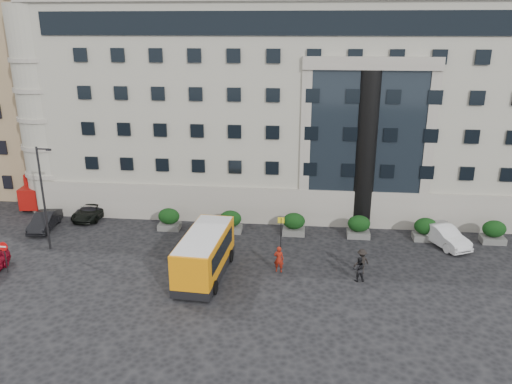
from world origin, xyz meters
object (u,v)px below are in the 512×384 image
hedge_a (169,219)px  parked_car_d (93,211)px  parked_car_c (98,205)px  red_truck (45,187)px  pedestrian_c (362,262)px  bus_stop_sign (281,227)px  pedestrian_b (359,269)px  no_entry_sign (4,251)px  hedge_b (231,221)px  white_taxi (443,235)px  street_lamp (44,195)px  hedge_e (425,229)px  pedestrian_a (279,259)px  parked_car_b (45,221)px  minibus (205,253)px  hedge_d (359,226)px  hedge_c (294,224)px  hedge_f (494,232)px

hedge_a → parked_car_d: size_ratio=0.39×
parked_car_c → red_truck: bearing=167.7°
pedestrian_c → red_truck: bearing=-51.8°
bus_stop_sign → pedestrian_b: 7.20m
no_entry_sign → pedestrian_b: size_ratio=1.34×
hedge_b → white_taxi: size_ratio=0.38×
hedge_a → street_lamp: bearing=-148.8°
hedge_e → pedestrian_a: 13.04m
parked_car_d → hedge_a: bearing=-9.0°
street_lamp → parked_car_c: size_ratio=1.53×
hedge_a → parked_car_b: (-10.37, -1.03, -0.21)m
red_truck → pedestrian_a: (23.14, -11.89, -0.68)m
no_entry_sign → parked_car_d: size_ratio=0.49×
hedge_a → white_taxi: bearing=-2.1°
minibus → pedestrian_a: minibus is taller
red_truck → parked_car_b: bearing=-69.9°
hedge_e → red_truck: size_ratio=0.30×
hedge_d → red_truck: (-29.15, 5.22, 0.70)m
hedge_c → bus_stop_sign: bearing=-107.8°
hedge_d → pedestrian_c: bearing=-93.3°
parked_car_d → red_truck: bearing=156.7°
hedge_c → hedge_f: bearing=0.0°
bus_stop_sign → hedge_b: bearing=146.9°
hedge_f → parked_car_c: size_ratio=0.35×
parked_car_c → parked_car_d: 1.20m
no_entry_sign → street_lamp: bearing=75.3°
street_lamp → bus_stop_sign: 17.75m
hedge_d → no_entry_sign: bearing=-160.2°
hedge_c → pedestrian_c: bearing=-52.8°
white_taxi → pedestrian_c: pedestrian_c is taller
hedge_b → parked_car_b: bearing=-176.2°
bus_stop_sign → white_taxi: bearing=9.1°
parked_car_c → pedestrian_b: pedestrian_b is taller
white_taxi → parked_car_c: bearing=146.4°
pedestrian_a → minibus: bearing=19.3°
hedge_a → parked_car_d: bearing=165.7°
hedge_a → parked_car_d: hedge_a is taller
hedge_d → pedestrian_c: (-0.37, -6.37, -0.02)m
street_lamp → pedestrian_b: size_ratio=4.62×
white_taxi → pedestrian_b: (-7.07, -6.64, 0.07)m
hedge_a → pedestrian_b: size_ratio=1.06×
hedge_d → bus_stop_sign: 6.76m
hedge_c → parked_car_b: 20.80m
parked_car_b → parked_car_c: size_ratio=0.83×
hedge_e → no_entry_sign: bearing=-163.5°
street_lamp → hedge_c: bearing=14.7°
minibus → pedestrian_b: size_ratio=4.30×
hedge_d → minibus: 13.44m
hedge_c → parked_car_d: size_ratio=0.39×
hedge_c → parked_car_d: (-17.90, 1.92, -0.28)m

